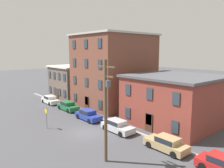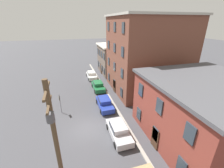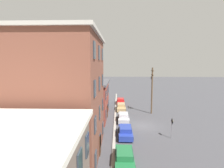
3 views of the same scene
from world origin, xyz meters
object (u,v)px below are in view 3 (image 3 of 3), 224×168
Objects in this scene: car_tan at (121,107)px; car_red at (121,101)px; car_silver at (124,117)px; utility_pole at (152,88)px; car_green at (124,157)px; car_blue at (125,131)px; caution_sign at (172,125)px.

car_tan is 1.00× the size of car_red.
utility_pole is at bearing -49.40° from car_silver.
car_silver is at bearing -177.82° from car_tan.
car_blue is (6.47, -0.37, 0.00)m from car_green.
car_blue is at bearing 86.68° from caution_sign.
utility_pole is (11.34, 0.47, 3.22)m from caution_sign.
car_tan is at bearing 25.20° from caution_sign.
car_blue is 1.00× the size of car_silver.
car_tan is 14.95m from caution_sign.
car_red is (18.62, 0.35, 0.00)m from car_blue.
car_green is at bearing 178.54° from car_silver.
car_red is 20.04m from caution_sign.
car_green and car_blue have the same top height.
car_silver is 12.43m from car_red.
car_blue is 13.14m from car_tan.
car_blue is at bearing 153.18° from utility_pole.
utility_pole reaches higher than car_silver.
caution_sign is (-6.54, -6.08, 1.09)m from car_silver.
car_green is at bearing 176.71° from car_blue.
caution_sign is at bearing -177.60° from utility_pole.
car_red is at bearing 18.61° from caution_sign.
utility_pole is at bearing 2.40° from caution_sign.
car_tan is at bearing 2.18° from car_silver.
car_red is at bearing -0.05° from car_green.
car_green is 1.00× the size of car_blue.
car_green and car_red have the same top height.
car_silver is at bearing 130.60° from utility_pole.
car_blue is 18.62m from car_red.
car_blue is 6.19m from car_silver.
caution_sign is at bearing -137.05° from car_silver.
car_blue is 0.49× the size of utility_pole.
car_green is 19.61m from car_tan.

